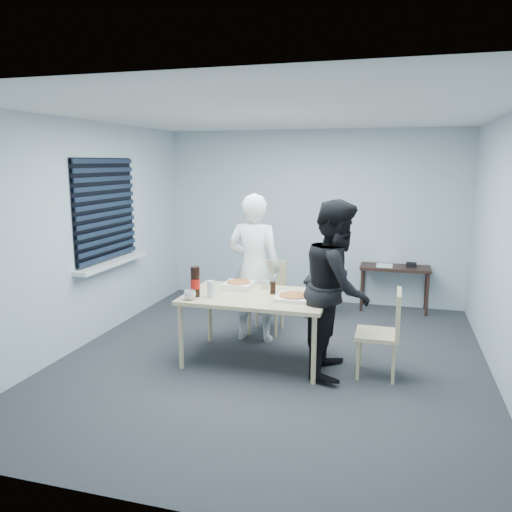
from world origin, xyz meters
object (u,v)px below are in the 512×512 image
(side_table, at_px, (395,272))
(mug_b, at_px, (265,284))
(person_black, at_px, (337,288))
(mug_a, at_px, (190,295))
(chair_far, at_px, (268,291))
(stool, at_px, (320,286))
(chair_right, at_px, (386,328))
(soda_bottle, at_px, (195,282))
(person_white, at_px, (254,268))
(backpack, at_px, (320,266))
(dining_table, at_px, (256,300))

(side_table, height_order, mug_b, mug_b)
(person_black, height_order, mug_a, person_black)
(chair_far, xyz_separation_m, stool, (0.55, 0.75, -0.09))
(chair_right, bearing_deg, mug_b, 165.64)
(person_black, bearing_deg, chair_far, 43.10)
(chair_far, height_order, soda_bottle, soda_bottle)
(person_white, distance_m, stool, 1.37)
(side_table, xyz_separation_m, mug_a, (-2.02, -2.71, 0.21))
(chair_far, height_order, mug_a, chair_far)
(person_black, height_order, backpack, person_black)
(mug_a, bearing_deg, chair_far, 70.80)
(chair_far, bearing_deg, stool, 53.85)
(side_table, height_order, backpack, backpack)
(dining_table, xyz_separation_m, person_white, (-0.20, 0.63, 0.21))
(chair_right, bearing_deg, mug_a, -170.84)
(dining_table, relative_size, backpack, 3.92)
(person_white, distance_m, side_table, 2.38)
(person_white, distance_m, backpack, 1.29)
(chair_right, relative_size, person_white, 0.50)
(person_black, bearing_deg, mug_b, 67.71)
(person_white, xyz_separation_m, backpack, (0.62, 1.11, -0.16))
(dining_table, distance_m, mug_a, 0.71)
(chair_far, xyz_separation_m, backpack, (0.55, 0.74, 0.21))
(person_white, distance_m, mug_a, 1.08)
(soda_bottle, bearing_deg, side_table, 51.97)
(mug_a, height_order, soda_bottle, soda_bottle)
(backpack, xyz_separation_m, mug_b, (-0.40, -1.45, 0.06))
(dining_table, distance_m, person_black, 0.88)
(dining_table, xyz_separation_m, backpack, (0.42, 1.75, 0.05))
(backpack, height_order, mug_a, backpack)
(chair_far, bearing_deg, mug_b, -78.11)
(dining_table, height_order, side_table, dining_table)
(chair_far, height_order, chair_right, same)
(stool, bearing_deg, soda_bottle, -117.13)
(dining_table, relative_size, chair_right, 1.69)
(chair_right, bearing_deg, stool, 117.44)
(mug_a, bearing_deg, side_table, 53.26)
(mug_b, bearing_deg, soda_bottle, -139.72)
(dining_table, bearing_deg, chair_right, -1.82)
(dining_table, xyz_separation_m, person_black, (0.86, -0.04, 0.21))
(side_table, xyz_separation_m, soda_bottle, (-2.01, -2.57, 0.31))
(dining_table, relative_size, mug_a, 12.26)
(person_white, bearing_deg, mug_b, 123.86)
(soda_bottle, bearing_deg, person_black, 7.14)
(person_white, bearing_deg, backpack, -119.19)
(mug_b, relative_size, soda_bottle, 0.31)
(person_white, height_order, backpack, person_white)
(chair_far, height_order, person_white, person_white)
(chair_right, bearing_deg, chair_far, 144.65)
(person_white, distance_m, soda_bottle, 0.95)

